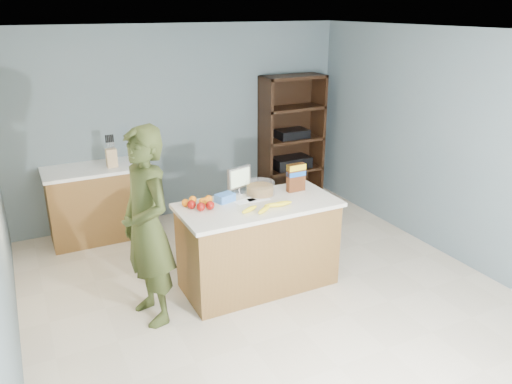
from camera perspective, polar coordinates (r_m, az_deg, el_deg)
name	(u,v)px	position (r m, az deg, el deg)	size (l,w,h in m)	color
floor	(272,298)	(5.01, 1.83, -12.04)	(4.50, 5.00, 0.02)	beige
walls	(274,134)	(4.35, 2.08, 6.60)	(4.52, 5.02, 2.51)	slate
counter_peninsula	(258,248)	(5.04, 0.26, -6.42)	(1.56, 0.76, 0.90)	brown
back_cabinet	(100,202)	(6.37, -17.36, -1.10)	(1.24, 0.62, 0.90)	brown
shelving_unit	(290,141)	(7.27, 3.89, 5.87)	(0.90, 0.40, 1.80)	black
person	(147,227)	(4.43, -12.35, -3.98)	(0.65, 0.43, 1.79)	#303817
knife_block	(111,157)	(6.15, -16.19, 3.84)	(0.12, 0.10, 0.31)	tan
envelopes	(252,200)	(4.91, -0.47, -0.94)	(0.37, 0.17, 0.00)	white
bananas	(268,207)	(4.69, 1.35, -1.70)	(0.56, 0.21, 0.05)	yellow
apples	(201,206)	(4.70, -6.32, -1.55)	(0.23, 0.18, 0.08)	maroon
oranges	(198,202)	(4.81, -6.66, -1.09)	(0.31, 0.20, 0.07)	orange
blue_carton	(225,198)	(4.88, -3.56, -0.65)	(0.18, 0.12, 0.08)	blue
salad_bowl	(260,189)	(5.05, 0.47, 0.37)	(0.30, 0.30, 0.13)	#267219
tv	(239,179)	(5.04, -1.93, 1.54)	(0.28, 0.12, 0.28)	silver
cereal_box	(296,175)	(5.12, 4.60, 1.90)	(0.19, 0.08, 0.29)	#592B14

